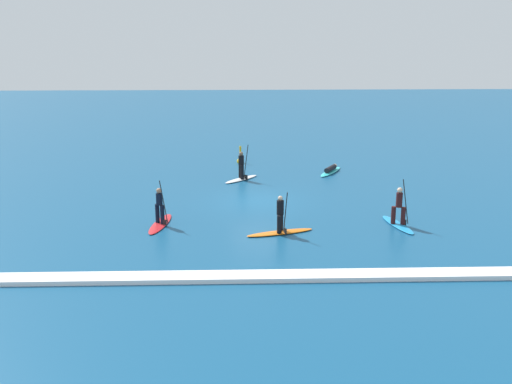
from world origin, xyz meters
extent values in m
plane|color=navy|center=(0.00, 0.00, 0.00)|extent=(120.00, 120.00, 0.00)
ellipsoid|color=#33C6CC|center=(5.01, 6.46, 0.05)|extent=(2.06, 2.99, 0.11)
cylinder|color=black|center=(4.98, 6.42, 0.27)|extent=(0.96, 1.37, 0.32)
sphere|color=tan|center=(5.39, 7.13, 0.29)|extent=(0.35, 0.35, 0.26)
ellipsoid|color=white|center=(-0.76, 4.69, 0.05)|extent=(2.30, 2.41, 0.10)
cylinder|color=black|center=(-0.70, 4.51, 0.53)|extent=(0.30, 0.30, 0.85)
cylinder|color=black|center=(-0.81, 4.88, 0.53)|extent=(0.30, 0.30, 0.85)
cylinder|color=black|center=(-0.76, 4.69, 1.23)|extent=(0.47, 0.47, 0.56)
sphere|color=brown|center=(-0.76, 4.69, 1.64)|extent=(0.35, 0.35, 0.25)
cylinder|color=black|center=(-0.46, 4.62, 1.17)|extent=(0.31, 0.29, 2.12)
cube|color=black|center=(-0.46, 4.62, 0.16)|extent=(0.19, 0.18, 0.32)
ellipsoid|color=#1E8CD1|center=(6.55, -4.40, 0.05)|extent=(1.23, 2.96, 0.09)
cylinder|color=#381414|center=(6.34, -4.33, 0.50)|extent=(0.26, 0.26, 0.82)
cylinder|color=#381414|center=(6.76, -4.47, 0.50)|extent=(0.26, 0.26, 0.82)
cylinder|color=#381414|center=(6.55, -4.40, 1.26)|extent=(0.36, 0.36, 0.69)
sphere|color=beige|center=(6.55, -4.40, 1.73)|extent=(0.30, 0.30, 0.25)
cylinder|color=black|center=(6.83, -4.49, 1.20)|extent=(0.43, 0.14, 2.18)
cube|color=black|center=(6.83, -4.49, 0.15)|extent=(0.21, 0.10, 0.32)
ellipsoid|color=orange|center=(0.92, -5.36, 0.05)|extent=(3.20, 1.50, 0.10)
cylinder|color=black|center=(0.88, -5.55, 0.50)|extent=(0.27, 0.27, 0.81)
cylinder|color=black|center=(0.97, -5.17, 0.50)|extent=(0.27, 0.27, 0.81)
cylinder|color=black|center=(0.92, -5.36, 1.23)|extent=(0.40, 0.40, 0.66)
sphere|color=beige|center=(0.92, -5.36, 1.67)|extent=(0.27, 0.27, 0.21)
cylinder|color=black|center=(1.14, -5.56, 1.07)|extent=(0.17, 0.42, 1.92)
cube|color=black|center=(1.14, -5.56, 0.16)|extent=(0.12, 0.21, 0.32)
ellipsoid|color=red|center=(-4.66, -3.92, 0.04)|extent=(1.15, 3.18, 0.08)
cylinder|color=black|center=(-4.79, -3.81, 0.54)|extent=(0.23, 0.23, 0.90)
cylinder|color=black|center=(-4.53, -4.03, 0.54)|extent=(0.23, 0.23, 0.90)
cylinder|color=black|center=(-4.66, -3.92, 1.27)|extent=(0.35, 0.35, 0.56)
sphere|color=#A37556|center=(-4.66, -3.92, 1.67)|extent=(0.28, 0.28, 0.25)
cylinder|color=black|center=(-4.43, -4.11, 1.15)|extent=(0.37, 0.10, 2.11)
cube|color=black|center=(-4.43, -4.11, 0.14)|extent=(0.21, 0.09, 0.32)
sphere|color=yellow|center=(-0.78, 9.47, 0.12)|extent=(0.48, 0.48, 0.48)
cylinder|color=yellow|center=(-0.78, 9.47, 0.59)|extent=(0.14, 0.14, 1.17)
cube|color=white|center=(0.00, -10.43, 0.09)|extent=(25.21, 0.90, 0.18)
camera|label=1|loc=(-0.97, -31.28, 9.03)|focal=42.49mm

